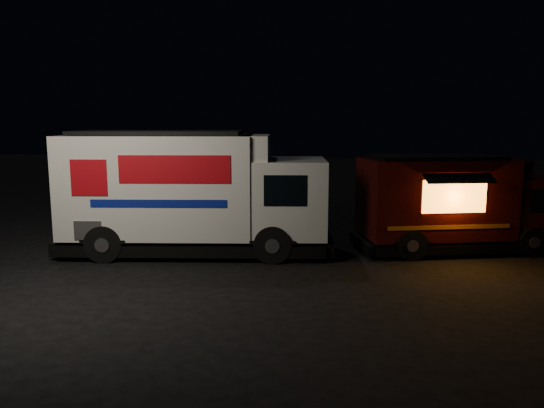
{
  "coord_description": "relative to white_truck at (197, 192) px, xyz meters",
  "views": [
    {
      "loc": [
        3.29,
        -12.77,
        3.75
      ],
      "look_at": [
        0.89,
        2.0,
        1.36
      ],
      "focal_mm": 35.0,
      "sensor_mm": 36.0,
      "label": 1
    }
  ],
  "objects": [
    {
      "name": "ground",
      "position": [
        1.17,
        -1.48,
        -1.72
      ],
      "size": [
        80.0,
        80.0,
        0.0
      ],
      "primitive_type": "plane",
      "color": "black",
      "rests_on": "ground"
    },
    {
      "name": "white_truck",
      "position": [
        0.0,
        0.0,
        0.0
      ],
      "size": [
        7.88,
        3.62,
        3.45
      ],
      "primitive_type": null,
      "rotation": [
        0.0,
        0.0,
        0.14
      ],
      "color": "silver",
      "rests_on": "ground"
    },
    {
      "name": "red_truck",
      "position": [
        7.39,
        1.48,
        -0.35
      ],
      "size": [
        6.29,
        3.71,
        2.75
      ],
      "primitive_type": null,
      "rotation": [
        0.0,
        0.0,
        0.28
      ],
      "color": "#380B0A",
      "rests_on": "ground"
    }
  ]
}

